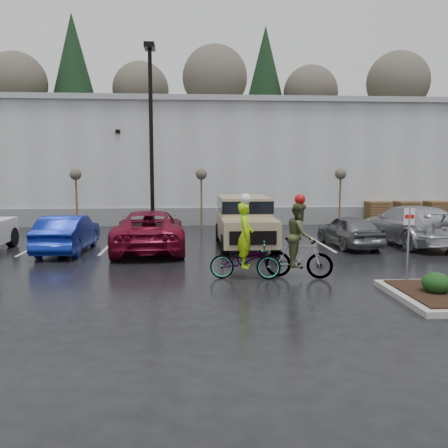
{
  "coord_description": "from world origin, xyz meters",
  "views": [
    {
      "loc": [
        -2.09,
        -12.1,
        3.28
      ],
      "look_at": [
        -0.92,
        4.25,
        1.3
      ],
      "focal_mm": 38.0,
      "sensor_mm": 36.0,
      "label": 1
    }
  ],
  "objects": [
    {
      "name": "ground",
      "position": [
        0.0,
        0.0,
        0.0
      ],
      "size": [
        120.0,
        120.0,
        0.0
      ],
      "primitive_type": "plane",
      "color": "black",
      "rests_on": "ground"
    },
    {
      "name": "warehouse",
      "position": [
        0.0,
        21.99,
        3.65
      ],
      "size": [
        60.5,
        15.5,
        7.2
      ],
      "color": "#AFB1B4",
      "rests_on": "ground"
    },
    {
      "name": "wooded_ridge",
      "position": [
        0.0,
        45.0,
        3.0
      ],
      "size": [
        80.0,
        25.0,
        6.0
      ],
      "primitive_type": "cube",
      "color": "#233616",
      "rests_on": "ground"
    },
    {
      "name": "lamppost",
      "position": [
        -4.0,
        12.0,
        5.69
      ],
      "size": [
        0.5,
        1.0,
        9.22
      ],
      "color": "black",
      "rests_on": "ground"
    },
    {
      "name": "sapling_west",
      "position": [
        -8.0,
        13.0,
        2.73
      ],
      "size": [
        0.6,
        0.6,
        3.2
      ],
      "color": "#452A1B",
      "rests_on": "ground"
    },
    {
      "name": "sapling_mid",
      "position": [
        -1.5,
        13.0,
        2.73
      ],
      "size": [
        0.6,
        0.6,
        3.2
      ],
      "color": "#452A1B",
      "rests_on": "ground"
    },
    {
      "name": "sapling_east",
      "position": [
        6.0,
        13.0,
        2.73
      ],
      "size": [
        0.6,
        0.6,
        3.2
      ],
      "color": "#452A1B",
      "rests_on": "ground"
    },
    {
      "name": "pallet_stack_a",
      "position": [
        8.5,
        14.0,
        0.68
      ],
      "size": [
        1.2,
        1.2,
        1.35
      ],
      "primitive_type": "cube",
      "color": "#452A1B",
      "rests_on": "ground"
    },
    {
      "name": "pallet_stack_b",
      "position": [
        10.2,
        14.0,
        0.68
      ],
      "size": [
        1.2,
        1.2,
        1.35
      ],
      "primitive_type": "cube",
      "color": "#452A1B",
      "rests_on": "ground"
    },
    {
      "name": "pallet_stack_c",
      "position": [
        12.0,
        14.0,
        0.68
      ],
      "size": [
        1.2,
        1.2,
        1.35
      ],
      "primitive_type": "cube",
      "color": "#452A1B",
      "rests_on": "ground"
    },
    {
      "name": "shrub_a",
      "position": [
        4.0,
        -1.0,
        0.41
      ],
      "size": [
        0.7,
        0.7,
        0.52
      ],
      "primitive_type": "ellipsoid",
      "color": "black",
      "rests_on": "curb_island"
    },
    {
      "name": "fire_lane_sign",
      "position": [
        3.8,
        0.2,
        1.41
      ],
      "size": [
        0.3,
        0.05,
        2.2
      ],
      "color": "gray",
      "rests_on": "ground"
    },
    {
      "name": "car_blue",
      "position": [
        -6.83,
        6.42,
        0.73
      ],
      "size": [
        1.66,
        4.45,
        1.45
      ],
      "primitive_type": "imported",
      "rotation": [
        0.0,
        0.0,
        3.11
      ],
      "color": "navy",
      "rests_on": "ground"
    },
    {
      "name": "car_red",
      "position": [
        -3.71,
        6.55,
        0.8
      ],
      "size": [
        2.93,
        5.86,
        1.6
      ],
      "primitive_type": "imported",
      "rotation": [
        0.0,
        0.0,
        3.19
      ],
      "color": "maroon",
      "rests_on": "ground"
    },
    {
      "name": "suv_tan",
      "position": [
        0.14,
        7.06,
        1.03
      ],
      "size": [
        2.2,
        5.1,
        2.06
      ],
      "primitive_type": null,
      "color": "tan",
      "rests_on": "ground"
    },
    {
      "name": "car_grey",
      "position": [
        4.45,
        6.87,
        0.67
      ],
      "size": [
        1.95,
        4.05,
        1.33
      ],
      "primitive_type": "imported",
      "rotation": [
        0.0,
        0.0,
        3.24
      ],
      "color": "#5B5D60",
      "rests_on": "ground"
    },
    {
      "name": "car_far_silver",
      "position": [
        7.21,
        7.28,
        0.83
      ],
      "size": [
        2.97,
        5.94,
        1.66
      ],
      "primitive_type": "imported",
      "rotation": [
        0.0,
        0.0,
        3.26
      ],
      "color": "#B8B9C1",
      "rests_on": "ground"
    },
    {
      "name": "cyclist_hivis",
      "position": [
        -0.49,
        1.5,
        0.77
      ],
      "size": [
        2.16,
        1.02,
        2.52
      ],
      "rotation": [
        0.0,
        0.0,
        1.42
      ],
      "color": "#3F3F44",
      "rests_on": "ground"
    },
    {
      "name": "cyclist_olive",
      "position": [
        1.11,
        1.5,
        0.9
      ],
      "size": [
        2.0,
        1.09,
        2.5
      ],
      "rotation": [
        0.0,
        0.0,
        1.28
      ],
      "color": "#3F3F44",
      "rests_on": "ground"
    }
  ]
}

